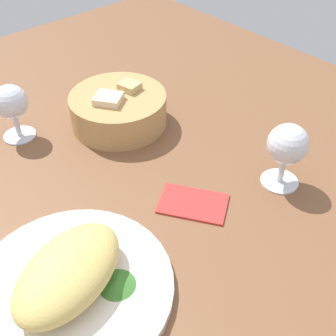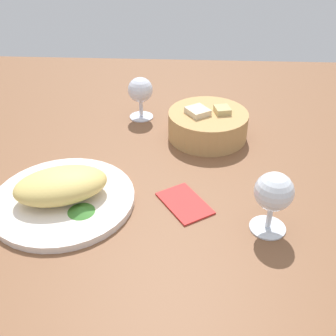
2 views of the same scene
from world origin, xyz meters
The scene contains 8 objects.
ground_plane centered at (0.00, 0.00, -1.00)cm, with size 140.00×140.00×2.00cm, color brown.
plate centered at (-14.09, -13.38, 0.70)cm, with size 27.62×27.62×1.40cm, color white.
omelette centered at (-14.09, -13.38, 4.15)cm, with size 17.59×10.82×5.51cm, color #D7BA63.
lettuce_garnish centered at (-9.53, -17.54, 1.92)cm, with size 5.12×5.12×1.03cm, color #3B7B2E.
bread_basket centered at (14.42, 14.11, 3.42)cm, with size 19.27×19.27×7.94cm.
wine_glass_near centered at (24.51, -18.68, 7.67)cm, with size 6.81×6.81×11.74cm.
wine_glass_far centered at (-2.92, 23.73, 7.23)cm, with size 6.51×6.51×11.16cm.
folded_napkin centered at (9.46, -12.61, 0.40)cm, with size 11.00×7.00×0.80cm, color red.
Camera 1 is at (-26.33, -46.59, 50.57)cm, focal length 45.71 mm.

